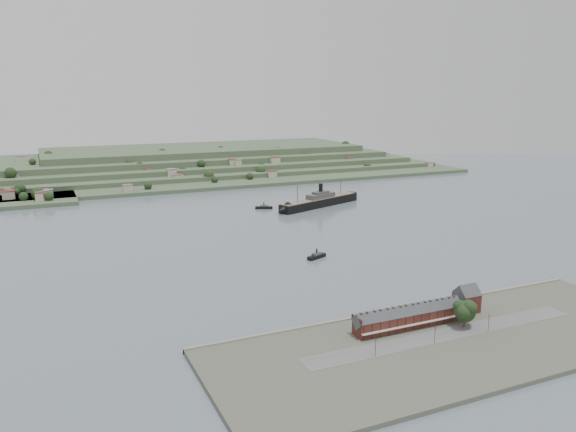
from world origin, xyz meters
name	(u,v)px	position (x,y,z in m)	size (l,w,h in m)	color
ground	(281,242)	(0.00, 0.00, 0.00)	(1400.00, 1400.00, 0.00)	slate
near_shore	(452,341)	(0.00, -186.75, 1.01)	(220.00, 80.00, 2.60)	#4C5142
terrace_row	(408,317)	(-10.00, -168.02, 6.84)	(55.60, 9.80, 11.07)	#441D18
gabled_building	(467,299)	(27.50, -164.00, 8.19)	(10.40, 10.18, 14.09)	#441D18
far_peninsula	(186,163)	(27.91, 393.10, 11.88)	(760.00, 309.00, 30.00)	#3E5337
steamship	(317,202)	(82.76, 103.63, 4.86)	(105.08, 49.53, 26.34)	black
tugboat	(317,256)	(4.30, -48.13, 1.62)	(15.19, 9.27, 6.66)	black
ferry_east	(264,207)	(32.75, 116.35, 1.48)	(16.87, 10.12, 6.13)	black
fig_tree	(466,310)	(13.52, -179.33, 10.22)	(12.07, 10.45, 13.47)	#473121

